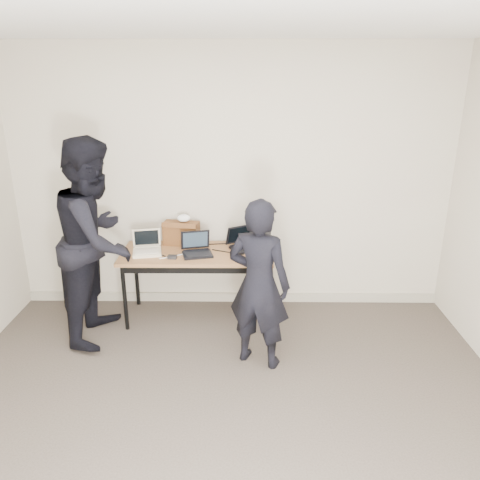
{
  "coord_description": "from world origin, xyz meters",
  "views": [
    {
      "loc": [
        0.15,
        -2.44,
        2.4
      ],
      "look_at": [
        0.1,
        1.6,
        0.95
      ],
      "focal_mm": 35.0,
      "sensor_mm": 36.0,
      "label": 1
    }
  ],
  "objects_px": {
    "person_typist": "(259,284)",
    "desk": "(197,258)",
    "laptop_right": "(244,243)",
    "person_observer": "(97,240)",
    "laptop_center": "(197,249)",
    "equipment_box": "(260,240)",
    "laptop_beige": "(147,249)",
    "leather_satchel": "(181,233)"
  },
  "relations": [
    {
      "from": "laptop_right",
      "to": "leather_satchel",
      "type": "bearing_deg",
      "value": 142.32
    },
    {
      "from": "desk",
      "to": "laptop_center",
      "type": "relative_size",
      "value": 4.43
    },
    {
      "from": "laptop_beige",
      "to": "laptop_center",
      "type": "height_order",
      "value": "laptop_beige"
    },
    {
      "from": "desk",
      "to": "laptop_right",
      "type": "xyz_separation_m",
      "value": [
        0.47,
        0.14,
        0.11
      ]
    },
    {
      "from": "person_observer",
      "to": "laptop_beige",
      "type": "bearing_deg",
      "value": -50.86
    },
    {
      "from": "desk",
      "to": "laptop_center",
      "type": "height_order",
      "value": "laptop_center"
    },
    {
      "from": "equipment_box",
      "to": "person_typist",
      "type": "bearing_deg",
      "value": -92.05
    },
    {
      "from": "laptop_beige",
      "to": "equipment_box",
      "type": "xyz_separation_m",
      "value": [
        1.12,
        0.21,
        0.02
      ]
    },
    {
      "from": "person_typist",
      "to": "person_observer",
      "type": "bearing_deg",
      "value": 4.02
    },
    {
      "from": "person_typist",
      "to": "person_observer",
      "type": "relative_size",
      "value": 0.78
    },
    {
      "from": "equipment_box",
      "to": "person_typist",
      "type": "relative_size",
      "value": 0.15
    },
    {
      "from": "laptop_right",
      "to": "person_observer",
      "type": "xyz_separation_m",
      "value": [
        -1.35,
        -0.44,
        0.18
      ]
    },
    {
      "from": "laptop_beige",
      "to": "equipment_box",
      "type": "height_order",
      "value": "laptop_beige"
    },
    {
      "from": "equipment_box",
      "to": "person_observer",
      "type": "relative_size",
      "value": 0.12
    },
    {
      "from": "laptop_beige",
      "to": "laptop_right",
      "type": "bearing_deg",
      "value": -1.46
    },
    {
      "from": "person_typist",
      "to": "leather_satchel",
      "type": "bearing_deg",
      "value": -30.38
    },
    {
      "from": "laptop_right",
      "to": "person_observer",
      "type": "distance_m",
      "value": 1.44
    },
    {
      "from": "desk",
      "to": "equipment_box",
      "type": "relative_size",
      "value": 6.77
    },
    {
      "from": "leather_satchel",
      "to": "person_typist",
      "type": "bearing_deg",
      "value": -43.2
    },
    {
      "from": "laptop_center",
      "to": "laptop_right",
      "type": "distance_m",
      "value": 0.5
    },
    {
      "from": "laptop_beige",
      "to": "person_typist",
      "type": "relative_size",
      "value": 0.22
    },
    {
      "from": "desk",
      "to": "equipment_box",
      "type": "height_order",
      "value": "equipment_box"
    },
    {
      "from": "laptop_center",
      "to": "equipment_box",
      "type": "height_order",
      "value": "laptop_center"
    },
    {
      "from": "equipment_box",
      "to": "desk",
      "type": "bearing_deg",
      "value": -163.06
    },
    {
      "from": "laptop_beige",
      "to": "equipment_box",
      "type": "bearing_deg",
      "value": -0.32
    },
    {
      "from": "laptop_center",
      "to": "laptop_right",
      "type": "relative_size",
      "value": 0.85
    },
    {
      "from": "leather_satchel",
      "to": "laptop_beige",
      "type": "bearing_deg",
      "value": -132.36
    },
    {
      "from": "leather_satchel",
      "to": "laptop_right",
      "type": "bearing_deg",
      "value": 1.82
    },
    {
      "from": "laptop_center",
      "to": "leather_satchel",
      "type": "distance_m",
      "value": 0.33
    },
    {
      "from": "person_typist",
      "to": "desk",
      "type": "bearing_deg",
      "value": -30.68
    },
    {
      "from": "laptop_center",
      "to": "person_typist",
      "type": "distance_m",
      "value": 0.95
    },
    {
      "from": "desk",
      "to": "equipment_box",
      "type": "bearing_deg",
      "value": 16.62
    },
    {
      "from": "laptop_center",
      "to": "leather_satchel",
      "type": "xyz_separation_m",
      "value": [
        -0.18,
        0.26,
        0.08
      ]
    },
    {
      "from": "leather_satchel",
      "to": "person_observer",
      "type": "height_order",
      "value": "person_observer"
    },
    {
      "from": "laptop_right",
      "to": "person_typist",
      "type": "xyz_separation_m",
      "value": [
        0.13,
        -0.93,
        -0.03
      ]
    },
    {
      "from": "desk",
      "to": "laptop_beige",
      "type": "height_order",
      "value": "laptop_beige"
    },
    {
      "from": "laptop_center",
      "to": "laptop_right",
      "type": "xyz_separation_m",
      "value": [
        0.46,
        0.18,
        0.0
      ]
    },
    {
      "from": "laptop_beige",
      "to": "person_typist",
      "type": "bearing_deg",
      "value": -46.15
    },
    {
      "from": "equipment_box",
      "to": "person_typist",
      "type": "distance_m",
      "value": 0.98
    },
    {
      "from": "leather_satchel",
      "to": "equipment_box",
      "type": "height_order",
      "value": "leather_satchel"
    },
    {
      "from": "equipment_box",
      "to": "leather_satchel",
      "type": "bearing_deg",
      "value": 177.48
    },
    {
      "from": "laptop_center",
      "to": "equipment_box",
      "type": "xyz_separation_m",
      "value": [
        0.63,
        0.23,
        0.01
      ]
    }
  ]
}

